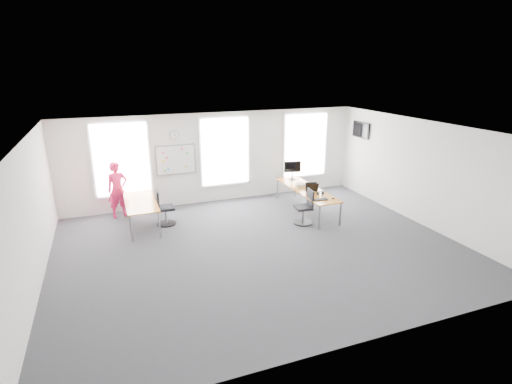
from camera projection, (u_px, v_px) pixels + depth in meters
name	position (u px, v px, depth m)	size (l,w,h in m)	color
floor	(260.00, 248.00, 10.20)	(10.00, 10.00, 0.00)	#29292F
ceiling	(260.00, 131.00, 9.28)	(10.00, 10.00, 0.00)	silver
wall_back	(216.00, 158.00, 13.30)	(10.00, 10.00, 0.00)	white
wall_front	(355.00, 266.00, 6.18)	(10.00, 10.00, 0.00)	white
wall_left	(30.00, 219.00, 8.04)	(10.00, 10.00, 0.00)	white
wall_right	(422.00, 173.00, 11.44)	(10.00, 10.00, 0.00)	white
window_left	(121.00, 159.00, 12.19)	(1.60, 0.06, 2.20)	silver
window_mid	(225.00, 151.00, 13.31)	(1.60, 0.06, 2.20)	silver
window_right	(305.00, 145.00, 14.33)	(1.60, 0.06, 2.20)	silver
desk_right	(306.00, 190.00, 12.56)	(0.81, 3.02, 0.74)	orange
desk_left	(141.00, 203.00, 11.34)	(0.85, 2.11, 0.77)	orange
chair_right	(305.00, 209.00, 11.65)	(0.55, 0.55, 1.02)	black
chair_left	(163.00, 210.00, 11.55)	(0.56, 0.56, 1.05)	black
person	(118.00, 190.00, 12.04)	(0.63, 0.41, 1.72)	#E61C51
whiteboard	(176.00, 160.00, 12.79)	(1.20, 0.03, 0.90)	white
wall_clock	(174.00, 135.00, 12.55)	(0.30, 0.30, 0.04)	gray
tv	(361.00, 130.00, 13.85)	(0.06, 0.90, 0.55)	black
keyboard	(320.00, 200.00, 11.52)	(0.45, 0.16, 0.02)	black
mouse	(333.00, 198.00, 11.58)	(0.07, 0.12, 0.04)	black
lens_cap	(322.00, 196.00, 11.87)	(0.06, 0.06, 0.01)	black
headphones	(320.00, 193.00, 11.96)	(0.20, 0.11, 0.12)	black
laptop_sleeve	(312.00, 187.00, 12.22)	(0.37, 0.26, 0.29)	black
paper_stack	(301.00, 185.00, 12.75)	(0.32, 0.24, 0.11)	beige
monitor	(293.00, 169.00, 13.45)	(0.57, 0.23, 0.63)	black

